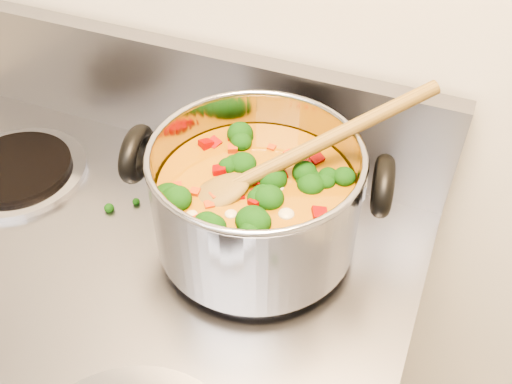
% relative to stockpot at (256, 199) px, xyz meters
% --- Properties ---
extents(stockpot, '(0.30, 0.24, 0.15)m').
position_rel_stockpot_xyz_m(stockpot, '(0.00, 0.00, 0.00)').
color(stockpot, '#9C9CA3').
rests_on(stockpot, electric_range).
extents(wooden_spoon, '(0.24, 0.23, 0.11)m').
position_rel_stockpot_xyz_m(wooden_spoon, '(0.02, 0.01, 0.04)').
color(wooden_spoon, brown).
rests_on(wooden_spoon, stockpot).
extents(cooktop_crumbs, '(0.28, 0.16, 0.01)m').
position_rel_stockpot_xyz_m(cooktop_crumbs, '(0.09, 0.06, -0.08)').
color(cooktop_crumbs, black).
rests_on(cooktop_crumbs, electric_range).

